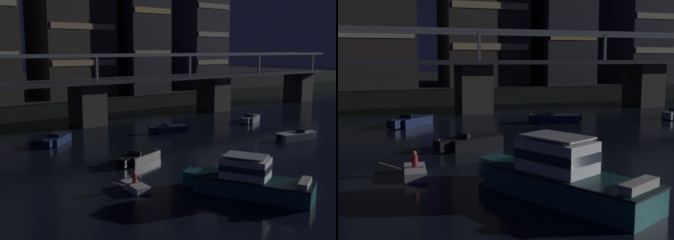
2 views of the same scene
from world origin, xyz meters
The scene contains 9 objects.
ground_plane centered at (0.00, 0.00, 0.00)m, with size 400.00×400.00×0.00m, color black.
far_riverbank centered at (0.00, 80.42, 1.10)m, with size 240.00×80.00×2.20m, color black.
river_bridge centered at (0.00, 32.42, 4.14)m, with size 98.07×6.40×9.38m.
tower_east_low centered at (32.69, 49.32, 15.69)m, with size 8.65×13.18×27.28m.
cabin_cruiser_near_left centered at (-3.86, 0.42, 1.05)m, with size 5.96×9.11×2.79m.
speedboat_near_right centered at (5.52, 21.62, 0.41)m, with size 5.19×2.73×1.16m.
speedboat_far_left centered at (-5.14, 12.32, 0.41)m, with size 5.12×3.00×1.16m.
speedboat_far_center centered at (-8.00, 24.14, 0.41)m, with size 4.44×4.33×1.16m.
dinghy_with_paddler centered at (-9.60, 6.07, 0.28)m, with size 2.46×2.68×1.36m.
Camera 2 is at (-11.92, -16.50, 6.10)m, focal length 46.53 mm.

